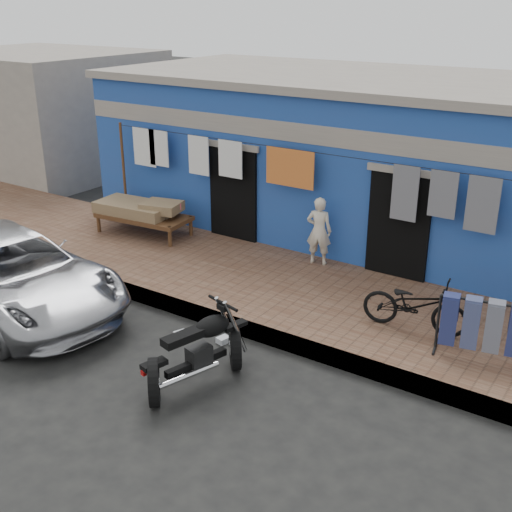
{
  "coord_description": "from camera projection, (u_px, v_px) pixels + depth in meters",
  "views": [
    {
      "loc": [
        5.05,
        -5.56,
        4.81
      ],
      "look_at": [
        0.0,
        2.0,
        1.15
      ],
      "focal_mm": 45.0,
      "sensor_mm": 36.0,
      "label": 1
    }
  ],
  "objects": [
    {
      "name": "ground",
      "position": [
        174.0,
        380.0,
        8.69
      ],
      "size": [
        80.0,
        80.0,
        0.0
      ],
      "primitive_type": "plane",
      "color": "black",
      "rests_on": "ground"
    },
    {
      "name": "sidewalk",
      "position": [
        288.0,
        293.0,
        10.96
      ],
      "size": [
        28.0,
        3.0,
        0.25
      ],
      "primitive_type": "cube",
      "color": "brown",
      "rests_on": "ground"
    },
    {
      "name": "curb",
      "position": [
        240.0,
        327.0,
        9.84
      ],
      "size": [
        28.0,
        0.1,
        0.25
      ],
      "primitive_type": "cube",
      "color": "gray",
      "rests_on": "ground"
    },
    {
      "name": "building",
      "position": [
        388.0,
        159.0,
        13.45
      ],
      "size": [
        12.2,
        5.2,
        3.36
      ],
      "color": "#264797",
      "rests_on": "ground"
    },
    {
      "name": "neighbor_left",
      "position": [
        43.0,
        111.0,
        19.12
      ],
      "size": [
        6.0,
        5.0,
        3.4
      ],
      "primitive_type": "cube",
      "color": "#9E9384",
      "rests_on": "ground"
    },
    {
      "name": "clothesline",
      "position": [
        303.0,
        177.0,
        11.53
      ],
      "size": [
        10.06,
        0.06,
        2.1
      ],
      "color": "brown",
      "rests_on": "sidewalk"
    },
    {
      "name": "car",
      "position": [
        11.0,
        272.0,
        10.47
      ],
      "size": [
        4.9,
        2.77,
        1.31
      ],
      "primitive_type": "imported",
      "rotation": [
        0.0,
        0.0,
        1.42
      ],
      "color": "#B0B0B5",
      "rests_on": "ground"
    },
    {
      "name": "seated_person",
      "position": [
        319.0,
        231.0,
        11.65
      ],
      "size": [
        0.52,
        0.41,
        1.27
      ],
      "primitive_type": "imported",
      "rotation": [
        0.0,
        0.0,
        3.4
      ],
      "color": "beige",
      "rests_on": "sidewalk"
    },
    {
      "name": "bicycle",
      "position": [
        416.0,
        299.0,
        9.33
      ],
      "size": [
        1.59,
        0.75,
        0.99
      ],
      "primitive_type": "imported",
      "rotation": [
        0.0,
        0.0,
        1.72
      ],
      "color": "black",
      "rests_on": "sidewalk"
    },
    {
      "name": "motorcycle",
      "position": [
        196.0,
        349.0,
        8.4
      ],
      "size": [
        1.42,
        1.96,
        1.08
      ],
      "primitive_type": null,
      "rotation": [
        0.0,
        0.0,
        -0.26
      ],
      "color": "black",
      "rests_on": "ground"
    },
    {
      "name": "charpoy",
      "position": [
        144.0,
        218.0,
        13.26
      ],
      "size": [
        2.24,
        1.36,
        0.69
      ],
      "primitive_type": null,
      "rotation": [
        0.0,
        0.0,
        0.09
      ],
      "color": "brown",
      "rests_on": "sidewalk"
    },
    {
      "name": "jeans_rack",
      "position": [
        505.0,
        331.0,
        8.55
      ],
      "size": [
        1.97,
        1.1,
        0.87
      ],
      "primitive_type": null,
      "rotation": [
        0.0,
        0.0,
        0.21
      ],
      "color": "black",
      "rests_on": "sidewalk"
    },
    {
      "name": "litter_a",
      "position": [
        197.0,
        331.0,
        9.89
      ],
      "size": [
        0.18,
        0.14,
        0.08
      ],
      "primitive_type": "cube",
      "rotation": [
        0.0,
        0.0,
        -0.0
      ],
      "color": "silver",
      "rests_on": "ground"
    },
    {
      "name": "litter_b",
      "position": [
        223.0,
        340.0,
        9.63
      ],
      "size": [
        0.18,
        0.21,
        0.09
      ],
      "primitive_type": "cube",
      "rotation": [
        0.0,
        0.0,
        1.35
      ],
      "color": "silver",
      "rests_on": "ground"
    },
    {
      "name": "litter_c",
      "position": [
        181.0,
        334.0,
        9.81
      ],
      "size": [
        0.21,
        0.23,
        0.07
      ],
      "primitive_type": "cube",
      "rotation": [
        0.0,
        0.0,
        1.18
      ],
      "color": "silver",
      "rests_on": "ground"
    }
  ]
}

